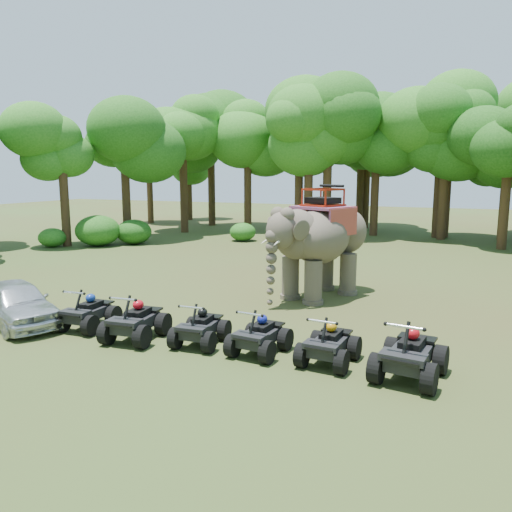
{
  "coord_description": "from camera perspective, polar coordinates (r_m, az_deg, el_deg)",
  "views": [
    {
      "loc": [
        5.76,
        -12.77,
        4.43
      ],
      "look_at": [
        0.0,
        1.2,
        1.9
      ],
      "focal_mm": 35.0,
      "sensor_mm": 36.0,
      "label": 1
    }
  ],
  "objects": [
    {
      "name": "tree_1",
      "position": [
        35.48,
        20.73,
        8.77
      ],
      "size": [
        6.08,
        6.08,
        8.69
      ],
      "primitive_type": null,
      "color": "#195114",
      "rests_on": "ground"
    },
    {
      "name": "atv_0",
      "position": [
        15.15,
        -18.68,
        -5.63
      ],
      "size": [
        1.25,
        1.68,
        1.21
      ],
      "primitive_type": null,
      "rotation": [
        0.0,
        0.0,
        0.04
      ],
      "color": "black",
      "rests_on": "ground"
    },
    {
      "name": "parked_car",
      "position": [
        16.31,
        -25.7,
        -4.84
      ],
      "size": [
        4.13,
        3.01,
        1.31
      ],
      "primitive_type": "imported",
      "rotation": [
        0.0,
        0.0,
        1.14
      ],
      "color": "silver",
      "rests_on": "ground"
    },
    {
      "name": "tree_41",
      "position": [
        40.9,
        11.89,
        9.64
      ],
      "size": [
        6.53,
        6.53,
        9.33
      ],
      "primitive_type": null,
      "color": "#195114",
      "rests_on": "ground"
    },
    {
      "name": "tree_25",
      "position": [
        34.25,
        -14.72,
        8.82
      ],
      "size": [
        5.88,
        5.88,
        8.4
      ],
      "primitive_type": null,
      "color": "#195114",
      "rests_on": "ground"
    },
    {
      "name": "atv_1",
      "position": [
        13.79,
        -13.6,
        -6.68
      ],
      "size": [
        1.42,
        1.85,
        1.3
      ],
      "primitive_type": null,
      "rotation": [
        0.0,
        0.0,
        0.08
      ],
      "color": "black",
      "rests_on": "ground"
    },
    {
      "name": "atv_5",
      "position": [
        11.46,
        17.2,
        -10.01
      ],
      "size": [
        1.59,
        2.02,
        1.37
      ],
      "primitive_type": null,
      "rotation": [
        0.0,
        0.0,
        -0.14
      ],
      "color": "black",
      "rests_on": "ground"
    },
    {
      "name": "tree_28",
      "position": [
        34.72,
        6.05,
        10.22
      ],
      "size": [
        6.85,
        6.85,
        9.78
      ],
      "primitive_type": null,
      "color": "#195114",
      "rests_on": "ground"
    },
    {
      "name": "tree_2",
      "position": [
        32.23,
        26.72,
        7.55
      ],
      "size": [
        5.45,
        5.45,
        7.78
      ],
      "primitive_type": null,
      "color": "#195114",
      "rests_on": "ground"
    },
    {
      "name": "atv_4",
      "position": [
        11.94,
        8.35,
        -9.33
      ],
      "size": [
        1.29,
        1.69,
        1.19
      ],
      "primitive_type": null,
      "rotation": [
        0.0,
        0.0,
        -0.08
      ],
      "color": "black",
      "rests_on": "ground"
    },
    {
      "name": "tree_29",
      "position": [
        35.64,
        4.95,
        9.83
      ],
      "size": [
        6.51,
        6.51,
        9.3
      ],
      "primitive_type": null,
      "color": "#195114",
      "rests_on": "ground"
    },
    {
      "name": "tree_37",
      "position": [
        47.61,
        -7.66,
        8.58
      ],
      "size": [
        5.22,
        5.22,
        7.45
      ],
      "primitive_type": null,
      "color": "#195114",
      "rests_on": "ground"
    },
    {
      "name": "tree_36",
      "position": [
        42.48,
        -5.13,
        10.06
      ],
      "size": [
        6.82,
        6.82,
        9.74
      ],
      "primitive_type": null,
      "color": "#195114",
      "rests_on": "ground"
    },
    {
      "name": "tree_26",
      "position": [
        37.69,
        -8.31,
        9.62
      ],
      "size": [
        6.4,
        6.4,
        9.14
      ],
      "primitive_type": null,
      "color": "#195114",
      "rests_on": "ground"
    },
    {
      "name": "tree_34",
      "position": [
        45.29,
        -12.08,
        8.42
      ],
      "size": [
        5.22,
        5.22,
        7.46
      ],
      "primitive_type": null,
      "color": "#195114",
      "rests_on": "ground"
    },
    {
      "name": "tree_24",
      "position": [
        32.28,
        -21.12,
        7.47
      ],
      "size": [
        5.09,
        5.09,
        7.27
      ],
      "primitive_type": null,
      "color": "#195114",
      "rests_on": "ground"
    },
    {
      "name": "tree_31",
      "position": [
        36.77,
        21.03,
        7.63
      ],
      "size": [
        5.08,
        5.08,
        7.25
      ],
      "primitive_type": null,
      "color": "#195114",
      "rests_on": "ground"
    },
    {
      "name": "tree_30",
      "position": [
        34.8,
        8.18,
        10.1
      ],
      "size": [
        6.78,
        6.78,
        9.69
      ],
      "primitive_type": null,
      "color": "#195114",
      "rests_on": "ground"
    },
    {
      "name": "elephant",
      "position": [
        17.94,
        7.37,
        1.62
      ],
      "size": [
        3.82,
        5.18,
        3.98
      ],
      "primitive_type": null,
      "rotation": [
        0.0,
        0.0,
        -0.41
      ],
      "color": "brown",
      "rests_on": "ground"
    },
    {
      "name": "atv_3",
      "position": [
        12.43,
        0.41,
        -8.49
      ],
      "size": [
        1.31,
        1.7,
        1.18
      ],
      "primitive_type": null,
      "rotation": [
        0.0,
        0.0,
        -0.1
      ],
      "color": "black",
      "rests_on": "ground"
    },
    {
      "name": "tree_0",
      "position": [
        36.45,
        13.51,
        9.3
      ],
      "size": [
        6.24,
        6.24,
        8.92
      ],
      "primitive_type": null,
      "color": "#195114",
      "rests_on": "ground"
    },
    {
      "name": "tree_27",
      "position": [
        38.04,
        -0.96,
        9.48
      ],
      "size": [
        6.17,
        6.17,
        8.82
      ],
      "primitive_type": null,
      "color": "#195114",
      "rests_on": "ground"
    },
    {
      "name": "ground",
      "position": [
        14.69,
        -1.8,
        -8.05
      ],
      "size": [
        110.0,
        110.0,
        0.0
      ],
      "primitive_type": "plane",
      "color": "#47381E",
      "rests_on": "ground"
    },
    {
      "name": "tree_38",
      "position": [
        36.92,
        26.56,
        7.11
      ],
      "size": [
        4.93,
        4.93,
        7.04
      ],
      "primitive_type": null,
      "color": "#195114",
      "rests_on": "ground"
    },
    {
      "name": "tree_35",
      "position": [
        36.45,
        20.26,
        9.57
      ],
      "size": [
        6.77,
        6.77,
        9.68
      ],
      "primitive_type": null,
      "color": "#195114",
      "rests_on": "ground"
    },
    {
      "name": "atv_2",
      "position": [
        13.14,
        -6.38,
        -7.59
      ],
      "size": [
        1.23,
        1.63,
        1.16
      ],
      "primitive_type": null,
      "rotation": [
        0.0,
        0.0,
        0.06
      ],
      "color": "black",
      "rests_on": "ground"
    },
    {
      "name": "tree_32",
      "position": [
        41.19,
        12.54,
        9.71
      ],
      "size": [
        6.63,
        6.63,
        9.47
      ],
      "primitive_type": null,
      "color": "#195114",
      "rests_on": "ground"
    }
  ]
}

